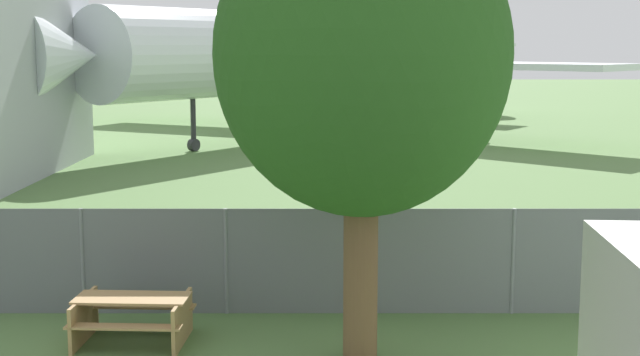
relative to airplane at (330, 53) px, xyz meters
name	(u,v)px	position (x,y,z in m)	size (l,w,h in m)	color
perimeter_fence	(373,261)	(0.54, -33.29, -3.36)	(56.07, 0.07, 1.90)	slate
airplane	(330,53)	(0.00, 0.00, 0.00)	(28.67, 35.14, 12.37)	white
picnic_bench_open_grass	(136,314)	(-3.35, -34.87, -3.84)	(1.88, 1.49, 0.76)	tan
tree_near_hangar	(366,56)	(0.28, -35.58, 0.28)	(4.35, 4.35, 7.02)	brown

